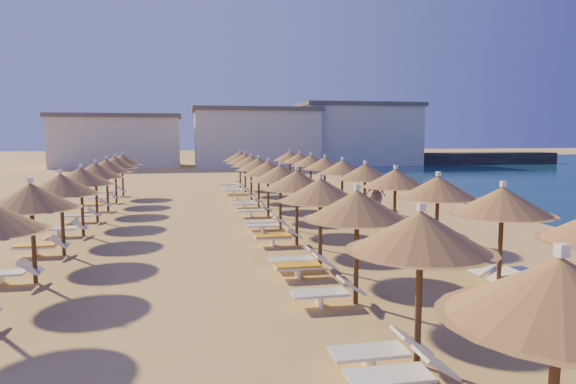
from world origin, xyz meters
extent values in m
plane|color=tan|center=(0.00, 0.00, 0.00)|extent=(220.00, 220.00, 0.00)
cube|color=black|center=(29.51, 44.48, 0.75)|extent=(30.01, 4.09, 1.50)
cube|color=silver|center=(-14.18, 47.25, 3.00)|extent=(15.00, 8.00, 6.00)
cube|color=#59514C|center=(-14.18, 47.25, 6.25)|extent=(15.60, 8.48, 0.50)
cube|color=silver|center=(2.75, 44.18, 3.40)|extent=(15.00, 8.00, 6.80)
cube|color=#59514C|center=(2.75, 44.18, 7.05)|extent=(15.60, 8.48, 0.50)
cube|color=silver|center=(16.64, 45.36, 3.80)|extent=(15.00, 8.00, 7.60)
cube|color=#59514C|center=(16.64, 45.36, 7.85)|extent=(15.60, 8.48, 0.50)
cylinder|color=brown|center=(1.91, -8.49, 1.16)|extent=(0.12, 0.12, 2.31)
cone|color=brown|center=(1.91, -8.49, 2.41)|extent=(2.42, 2.42, 0.69)
cone|color=brown|center=(1.91, -8.49, 2.12)|extent=(2.61, 2.61, 0.12)
cube|color=white|center=(1.91, -8.49, 2.82)|extent=(0.12, 0.12, 0.14)
cylinder|color=brown|center=(1.91, -5.13, 1.16)|extent=(0.12, 0.12, 2.31)
cone|color=brown|center=(1.91, -5.13, 2.41)|extent=(2.42, 2.42, 0.69)
cone|color=brown|center=(1.91, -5.13, 2.12)|extent=(2.61, 2.61, 0.12)
cube|color=white|center=(1.91, -5.13, 2.82)|extent=(0.12, 0.12, 0.14)
cylinder|color=brown|center=(1.91, -1.77, 1.16)|extent=(0.12, 0.12, 2.31)
cone|color=brown|center=(1.91, -1.77, 2.41)|extent=(2.42, 2.42, 0.69)
cone|color=brown|center=(1.91, -1.77, 2.12)|extent=(2.61, 2.61, 0.12)
cube|color=white|center=(1.91, -1.77, 2.82)|extent=(0.12, 0.12, 0.14)
cylinder|color=brown|center=(1.91, 1.58, 1.16)|extent=(0.12, 0.12, 2.31)
cone|color=brown|center=(1.91, 1.58, 2.41)|extent=(2.42, 2.42, 0.69)
cone|color=brown|center=(1.91, 1.58, 2.12)|extent=(2.61, 2.61, 0.12)
cube|color=white|center=(1.91, 1.58, 2.82)|extent=(0.12, 0.12, 0.14)
cylinder|color=brown|center=(1.91, 4.94, 1.16)|extent=(0.12, 0.12, 2.31)
cone|color=brown|center=(1.91, 4.94, 2.41)|extent=(2.42, 2.42, 0.69)
cone|color=brown|center=(1.91, 4.94, 2.12)|extent=(2.61, 2.61, 0.12)
cube|color=white|center=(1.91, 4.94, 2.82)|extent=(0.12, 0.12, 0.14)
cylinder|color=brown|center=(1.91, 8.30, 1.16)|extent=(0.12, 0.12, 2.31)
cone|color=brown|center=(1.91, 8.30, 2.41)|extent=(2.42, 2.42, 0.69)
cone|color=brown|center=(1.91, 8.30, 2.12)|extent=(2.61, 2.61, 0.12)
cube|color=white|center=(1.91, 8.30, 2.82)|extent=(0.12, 0.12, 0.14)
cylinder|color=brown|center=(1.91, 11.65, 1.16)|extent=(0.12, 0.12, 2.31)
cone|color=brown|center=(1.91, 11.65, 2.41)|extent=(2.42, 2.42, 0.69)
cone|color=brown|center=(1.91, 11.65, 2.12)|extent=(2.61, 2.61, 0.12)
cube|color=white|center=(1.91, 11.65, 2.82)|extent=(0.12, 0.12, 0.14)
cylinder|color=brown|center=(1.91, 15.01, 1.16)|extent=(0.12, 0.12, 2.31)
cone|color=brown|center=(1.91, 15.01, 2.41)|extent=(2.42, 2.42, 0.69)
cone|color=brown|center=(1.91, 15.01, 2.12)|extent=(2.61, 2.61, 0.12)
cube|color=white|center=(1.91, 15.01, 2.82)|extent=(0.12, 0.12, 0.14)
cylinder|color=brown|center=(1.91, 18.37, 1.16)|extent=(0.12, 0.12, 2.31)
cone|color=brown|center=(1.91, 18.37, 2.41)|extent=(2.42, 2.42, 0.69)
cone|color=brown|center=(1.91, 18.37, 2.12)|extent=(2.61, 2.61, 0.12)
cube|color=white|center=(1.91, 18.37, 2.82)|extent=(0.12, 0.12, 0.14)
cone|color=brown|center=(-1.89, -15.20, 2.41)|extent=(2.42, 2.42, 0.69)
cone|color=brown|center=(-1.89, -15.20, 2.12)|extent=(2.61, 2.61, 0.12)
cube|color=white|center=(-1.89, -15.20, 2.82)|extent=(0.12, 0.12, 0.14)
cylinder|color=brown|center=(-1.89, -11.84, 1.16)|extent=(0.12, 0.12, 2.31)
cone|color=brown|center=(-1.89, -11.84, 2.41)|extent=(2.42, 2.42, 0.69)
cone|color=brown|center=(-1.89, -11.84, 2.12)|extent=(2.61, 2.61, 0.12)
cube|color=white|center=(-1.89, -11.84, 2.82)|extent=(0.12, 0.12, 0.14)
cylinder|color=brown|center=(-1.89, -8.49, 1.16)|extent=(0.12, 0.12, 2.31)
cone|color=brown|center=(-1.89, -8.49, 2.41)|extent=(2.42, 2.42, 0.69)
cone|color=brown|center=(-1.89, -8.49, 2.12)|extent=(2.61, 2.61, 0.12)
cube|color=white|center=(-1.89, -8.49, 2.82)|extent=(0.12, 0.12, 0.14)
cylinder|color=brown|center=(-1.89, -5.13, 1.16)|extent=(0.12, 0.12, 2.31)
cone|color=brown|center=(-1.89, -5.13, 2.41)|extent=(2.42, 2.42, 0.69)
cone|color=brown|center=(-1.89, -5.13, 2.12)|extent=(2.61, 2.61, 0.12)
cube|color=white|center=(-1.89, -5.13, 2.82)|extent=(0.12, 0.12, 0.14)
cylinder|color=brown|center=(-1.89, -1.77, 1.16)|extent=(0.12, 0.12, 2.31)
cone|color=brown|center=(-1.89, -1.77, 2.41)|extent=(2.42, 2.42, 0.69)
cone|color=brown|center=(-1.89, -1.77, 2.12)|extent=(2.61, 2.61, 0.12)
cube|color=white|center=(-1.89, -1.77, 2.82)|extent=(0.12, 0.12, 0.14)
cylinder|color=brown|center=(-1.89, 1.58, 1.16)|extent=(0.12, 0.12, 2.31)
cone|color=brown|center=(-1.89, 1.58, 2.41)|extent=(2.42, 2.42, 0.69)
cone|color=brown|center=(-1.89, 1.58, 2.12)|extent=(2.61, 2.61, 0.12)
cube|color=white|center=(-1.89, 1.58, 2.82)|extent=(0.12, 0.12, 0.14)
cylinder|color=brown|center=(-1.89, 4.94, 1.16)|extent=(0.12, 0.12, 2.31)
cone|color=brown|center=(-1.89, 4.94, 2.41)|extent=(2.42, 2.42, 0.69)
cone|color=brown|center=(-1.89, 4.94, 2.12)|extent=(2.61, 2.61, 0.12)
cube|color=white|center=(-1.89, 4.94, 2.82)|extent=(0.12, 0.12, 0.14)
cylinder|color=brown|center=(-1.89, 8.30, 1.16)|extent=(0.12, 0.12, 2.31)
cone|color=brown|center=(-1.89, 8.30, 2.41)|extent=(2.42, 2.42, 0.69)
cone|color=brown|center=(-1.89, 8.30, 2.12)|extent=(2.61, 2.61, 0.12)
cube|color=white|center=(-1.89, 8.30, 2.82)|extent=(0.12, 0.12, 0.14)
cylinder|color=brown|center=(-1.89, 11.65, 1.16)|extent=(0.12, 0.12, 2.31)
cone|color=brown|center=(-1.89, 11.65, 2.41)|extent=(2.42, 2.42, 0.69)
cone|color=brown|center=(-1.89, 11.65, 2.12)|extent=(2.61, 2.61, 0.12)
cube|color=white|center=(-1.89, 11.65, 2.82)|extent=(0.12, 0.12, 0.14)
cylinder|color=brown|center=(-1.89, 15.01, 1.16)|extent=(0.12, 0.12, 2.31)
cone|color=brown|center=(-1.89, 15.01, 2.41)|extent=(2.42, 2.42, 0.69)
cone|color=brown|center=(-1.89, 15.01, 2.12)|extent=(2.61, 2.61, 0.12)
cube|color=white|center=(-1.89, 15.01, 2.82)|extent=(0.12, 0.12, 0.14)
cylinder|color=brown|center=(-1.89, 18.37, 1.16)|extent=(0.12, 0.12, 2.31)
cone|color=brown|center=(-1.89, 18.37, 2.41)|extent=(2.42, 2.42, 0.69)
cone|color=brown|center=(-1.89, 18.37, 2.12)|extent=(2.61, 2.61, 0.12)
cube|color=white|center=(-1.89, 18.37, 2.82)|extent=(0.12, 0.12, 0.14)
cylinder|color=brown|center=(-9.94, -5.13, 1.16)|extent=(0.12, 0.12, 2.31)
cone|color=brown|center=(-9.94, -5.13, 2.41)|extent=(2.42, 2.42, 0.69)
cone|color=brown|center=(-9.94, -5.13, 2.12)|extent=(2.61, 2.61, 0.12)
cube|color=white|center=(-9.94, -5.13, 2.82)|extent=(0.12, 0.12, 0.14)
cylinder|color=brown|center=(-9.94, -1.77, 1.16)|extent=(0.12, 0.12, 2.31)
cone|color=brown|center=(-9.94, -1.77, 2.41)|extent=(2.42, 2.42, 0.69)
cone|color=brown|center=(-9.94, -1.77, 2.12)|extent=(2.61, 2.61, 0.12)
cube|color=white|center=(-9.94, -1.77, 2.82)|extent=(0.12, 0.12, 0.14)
cylinder|color=brown|center=(-9.94, 1.58, 1.16)|extent=(0.12, 0.12, 2.31)
cone|color=brown|center=(-9.94, 1.58, 2.41)|extent=(2.42, 2.42, 0.69)
cone|color=brown|center=(-9.94, 1.58, 2.12)|extent=(2.61, 2.61, 0.12)
cube|color=white|center=(-9.94, 1.58, 2.82)|extent=(0.12, 0.12, 0.14)
cylinder|color=brown|center=(-9.94, 4.94, 1.16)|extent=(0.12, 0.12, 2.31)
cone|color=brown|center=(-9.94, 4.94, 2.41)|extent=(2.42, 2.42, 0.69)
cone|color=brown|center=(-9.94, 4.94, 2.12)|extent=(2.61, 2.61, 0.12)
cube|color=white|center=(-9.94, 4.94, 2.82)|extent=(0.12, 0.12, 0.14)
cylinder|color=brown|center=(-9.94, 8.30, 1.16)|extent=(0.12, 0.12, 2.31)
cone|color=brown|center=(-9.94, 8.30, 2.41)|extent=(2.42, 2.42, 0.69)
cone|color=brown|center=(-9.94, 8.30, 2.12)|extent=(2.61, 2.61, 0.12)
cube|color=white|center=(-9.94, 8.30, 2.82)|extent=(0.12, 0.12, 0.14)
cylinder|color=brown|center=(-9.94, 11.65, 1.16)|extent=(0.12, 0.12, 2.31)
cone|color=brown|center=(-9.94, 11.65, 2.41)|extent=(2.42, 2.42, 0.69)
cone|color=brown|center=(-9.94, 11.65, 2.12)|extent=(2.61, 2.61, 0.12)
cube|color=white|center=(-9.94, 11.65, 2.82)|extent=(0.12, 0.12, 0.14)
cylinder|color=brown|center=(-9.94, 15.01, 1.16)|extent=(0.12, 0.12, 2.31)
cone|color=brown|center=(-9.94, 15.01, 2.41)|extent=(2.42, 2.42, 0.69)
cone|color=brown|center=(-9.94, 15.01, 2.12)|extent=(2.61, 2.61, 0.12)
cube|color=white|center=(-9.94, 15.01, 2.82)|extent=(0.12, 0.12, 0.14)
cube|color=white|center=(-2.79, -11.84, 0.32)|extent=(1.33, 0.63, 0.06)
cube|color=white|center=(-2.79, -11.84, 0.16)|extent=(0.06, 0.56, 0.32)
cube|color=white|center=(-2.01, -11.84, 0.46)|extent=(0.58, 0.63, 0.40)
cube|color=white|center=(-2.79, -12.74, 0.32)|extent=(1.33, 0.63, 0.06)
cube|color=white|center=(-2.01, -12.74, 0.46)|extent=(0.58, 0.63, 0.40)
cube|color=white|center=(2.81, -8.49, 0.32)|extent=(1.33, 0.63, 0.06)
cube|color=white|center=(2.81, -8.49, 0.16)|extent=(0.06, 0.56, 0.32)
cube|color=white|center=(2.03, -8.49, 0.46)|extent=(0.58, 0.63, 0.40)
cube|color=white|center=(2.81, -7.59, 0.32)|extent=(1.33, 0.63, 0.06)
cube|color=white|center=(2.81, -7.59, 0.16)|extent=(0.06, 0.56, 0.32)
cube|color=white|center=(2.03, -7.59, 0.46)|extent=(0.58, 0.63, 0.40)
cube|color=white|center=(-2.79, -8.49, 0.32)|extent=(1.33, 0.63, 0.06)
cube|color=white|center=(-2.79, -8.49, 0.16)|extent=(0.06, 0.56, 0.32)
cube|color=white|center=(-2.01, -8.49, 0.46)|extent=(0.58, 0.63, 0.40)
cube|color=white|center=(2.81, -5.13, 0.32)|extent=(1.33, 0.63, 0.06)
cube|color=white|center=(2.81, -5.13, 0.16)|extent=(0.06, 0.56, 0.32)
cube|color=white|center=(2.03, -5.13, 0.46)|extent=(0.58, 0.63, 0.40)
cube|color=white|center=(-2.79, -5.13, 0.32)|extent=(1.33, 0.63, 0.06)
cube|color=white|center=(-2.79, -5.13, 0.16)|extent=(0.06, 0.56, 0.32)
cube|color=white|center=(-2.01, -5.13, 0.46)|extent=(0.58, 0.63, 0.40)
cube|color=white|center=(-2.79, -6.03, 0.32)|extent=(1.33, 0.63, 0.06)
cube|color=white|center=(-2.79, -6.03, 0.16)|extent=(0.06, 0.56, 0.32)
cube|color=white|center=(-2.01, -6.03, 0.46)|extent=(0.58, 0.63, 0.40)
cube|color=#F9A71A|center=(-2.79, -6.03, 0.38)|extent=(1.28, 0.58, 0.05)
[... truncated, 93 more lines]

